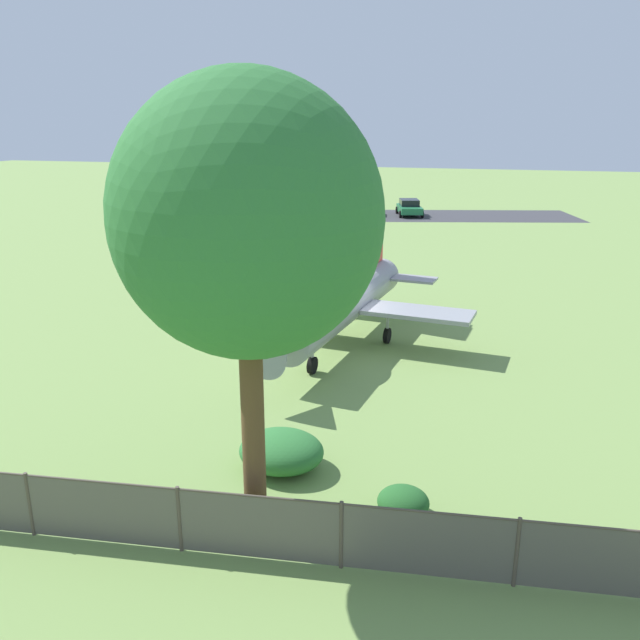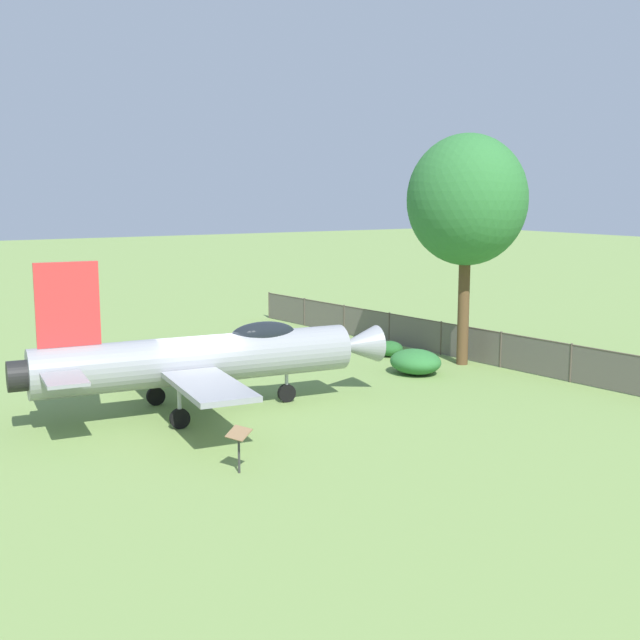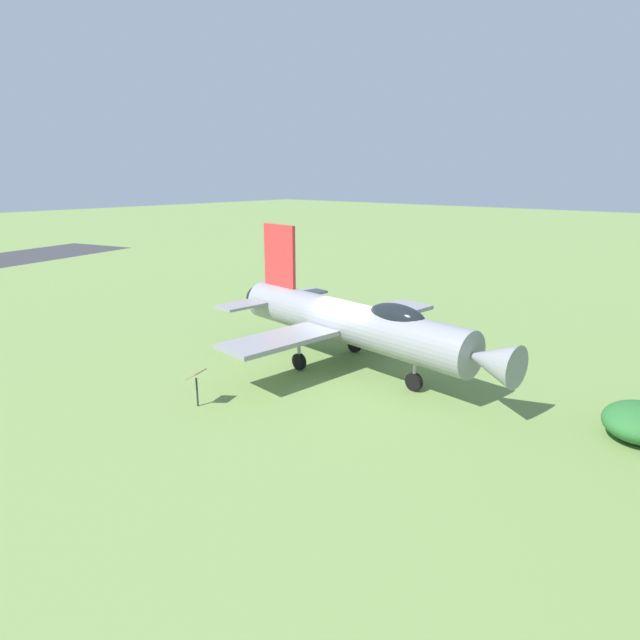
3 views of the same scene
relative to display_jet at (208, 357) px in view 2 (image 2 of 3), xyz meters
name	(u,v)px [view 2 (image 2 of 3)]	position (x,y,z in m)	size (l,w,h in m)	color
ground_plane	(199,412)	(-0.04, -0.35, -1.75)	(200.00, 200.00, 0.00)	#75934C
display_jet	(208,357)	(0.00, 0.00, 0.00)	(9.61, 12.06, 4.91)	gray
shade_tree	(467,201)	(-1.15, 11.60, 4.80)	(4.97, 4.52, 9.16)	brown
perimeter_fence	(441,337)	(-3.08, 12.12, -0.98)	(25.66, 3.06, 1.45)	#4C4238
shrub_near_fence	(415,362)	(-0.76, 8.90, -1.28)	(2.11, 1.85, 0.94)	#2D7033
shrub_by_tree	(390,349)	(-3.96, 10.07, -1.43)	(1.14, 1.07, 0.65)	#235B26
info_plaque	(239,440)	(5.62, -1.68, -0.90)	(0.70, 0.57, 1.14)	#333333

